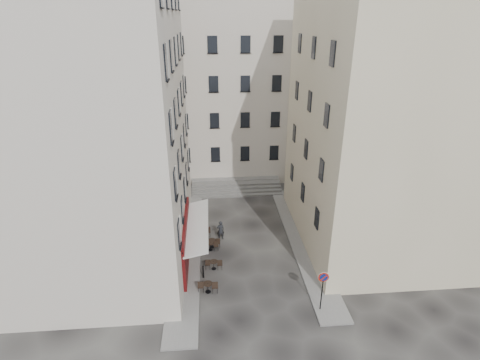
{
  "coord_description": "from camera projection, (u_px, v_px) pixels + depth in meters",
  "views": [
    {
      "loc": [
        -2.46,
        -21.82,
        16.5
      ],
      "look_at": [
        -0.33,
        4.0,
        4.99
      ],
      "focal_mm": 28.0,
      "sensor_mm": 36.0,
      "label": 1
    }
  ],
  "objects": [
    {
      "name": "bollard_mid",
      "position": [
        204.0,
        243.0,
        28.57
      ],
      "size": [
        0.12,
        0.12,
        0.98
      ],
      "color": "black",
      "rests_on": "ground"
    },
    {
      "name": "no_parking_sign",
      "position": [
        323.0,
        284.0,
        21.95
      ],
      "size": [
        0.64,
        0.11,
        2.82
      ],
      "rotation": [
        0.0,
        0.0,
        -0.06
      ],
      "color": "black",
      "rests_on": "ground"
    },
    {
      "name": "building_left",
      "position": [
        87.0,
        117.0,
        24.51
      ],
      "size": [
        12.2,
        16.2,
        20.6
      ],
      "color": "beige",
      "rests_on": "ground"
    },
    {
      "name": "bistro_table_e",
      "position": [
        202.0,
        231.0,
        30.12
      ],
      "size": [
        1.36,
        0.64,
        0.96
      ],
      "color": "black",
      "rests_on": "ground"
    },
    {
      "name": "bistro_table_c",
      "position": [
        210.0,
        245.0,
        28.37
      ],
      "size": [
        1.23,
        0.58,
        0.87
      ],
      "color": "black",
      "rests_on": "ground"
    },
    {
      "name": "ground",
      "position": [
        249.0,
        266.0,
        26.75
      ],
      "size": [
        90.0,
        90.0,
        0.0
      ],
      "primitive_type": "plane",
      "color": "black",
      "rests_on": "ground"
    },
    {
      "name": "building_right",
      "position": [
        390.0,
        123.0,
        26.95
      ],
      "size": [
        12.2,
        14.2,
        18.6
      ],
      "color": "#C2B590",
      "rests_on": "ground"
    },
    {
      "name": "bollard_near",
      "position": [
        203.0,
        271.0,
        25.38
      ],
      "size": [
        0.12,
        0.12,
        0.98
      ],
      "color": "black",
      "rests_on": "ground"
    },
    {
      "name": "bistro_table_b",
      "position": [
        214.0,
        264.0,
        26.27
      ],
      "size": [
        1.2,
        0.56,
        0.84
      ],
      "color": "black",
      "rests_on": "ground"
    },
    {
      "name": "pedestrian",
      "position": [
        221.0,
        230.0,
        29.67
      ],
      "size": [
        0.65,
        0.49,
        1.62
      ],
      "primitive_type": "imported",
      "rotation": [
        0.0,
        0.0,
        3.33
      ],
      "color": "black",
      "rests_on": "ground"
    },
    {
      "name": "stone_steps",
      "position": [
        236.0,
        187.0,
        38.04
      ],
      "size": [
        9.0,
        3.15,
        0.8
      ],
      "color": "#5F5C5A",
      "rests_on": "ground"
    },
    {
      "name": "bistro_table_a",
      "position": [
        208.0,
        286.0,
        24.06
      ],
      "size": [
        1.29,
        0.61,
        0.91
      ],
      "color": "black",
      "rests_on": "ground"
    },
    {
      "name": "sidewalk_right",
      "position": [
        301.0,
        240.0,
        29.8
      ],
      "size": [
        2.0,
        18.0,
        0.12
      ],
      "primitive_type": "cube",
      "color": "slate",
      "rests_on": "ground"
    },
    {
      "name": "sidewalk_left",
      "position": [
        188.0,
        238.0,
        30.03
      ],
      "size": [
        2.0,
        22.0,
        0.12
      ],
      "primitive_type": "cube",
      "color": "slate",
      "rests_on": "ground"
    },
    {
      "name": "bollard_far",
      "position": [
        204.0,
        220.0,
        31.76
      ],
      "size": [
        0.12,
        0.12,
        0.98
      ],
      "color": "black",
      "rests_on": "ground"
    },
    {
      "name": "building_back",
      "position": [
        222.0,
        87.0,
        40.2
      ],
      "size": [
        18.2,
        10.2,
        18.6
      ],
      "color": "beige",
      "rests_on": "ground"
    },
    {
      "name": "bistro_table_d",
      "position": [
        212.0,
        243.0,
        28.71
      ],
      "size": [
        1.24,
        0.58,
        0.87
      ],
      "color": "black",
      "rests_on": "ground"
    },
    {
      "name": "cafe_storefront",
      "position": [
        188.0,
        239.0,
        26.58
      ],
      "size": [
        1.74,
        7.3,
        3.5
      ],
      "color": "#400909",
      "rests_on": "ground"
    }
  ]
}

